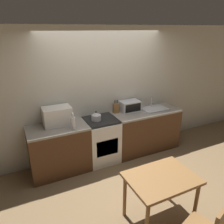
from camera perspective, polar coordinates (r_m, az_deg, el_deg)
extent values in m
plane|color=brown|center=(4.21, 3.79, -16.15)|extent=(16.00, 16.00, 0.00)
cube|color=beige|center=(4.45, -2.36, 4.87)|extent=(10.00, 0.06, 2.60)
cube|color=#4C2D19|center=(4.21, -13.59, -9.69)|extent=(1.07, 0.62, 0.86)
cube|color=gray|center=(4.00, -14.14, -4.14)|extent=(1.07, 0.62, 0.04)
cube|color=#4C2D19|center=(4.87, 8.56, -4.86)|extent=(1.47, 0.62, 0.86)
cube|color=gray|center=(4.69, 8.86, 0.09)|extent=(1.47, 0.62, 0.04)
cube|color=silver|center=(4.42, -2.85, -7.50)|extent=(0.62, 0.62, 0.86)
cube|color=black|center=(4.22, -2.96, -2.13)|extent=(0.59, 0.57, 0.04)
cube|color=black|center=(4.17, -1.20, -9.27)|extent=(0.44, 0.02, 0.32)
cylinder|color=#B7B7BC|center=(4.15, -4.15, -1.47)|extent=(0.18, 0.18, 0.11)
cone|color=#B7B7BC|center=(4.12, -4.18, -0.45)|extent=(0.17, 0.17, 0.05)
sphere|color=black|center=(4.10, -4.19, 0.00)|extent=(0.03, 0.03, 0.03)
cube|color=silver|center=(4.05, -14.14, -1.00)|extent=(0.50, 0.33, 0.33)
cube|color=black|center=(3.90, -13.63, -1.80)|extent=(0.44, 0.01, 0.26)
cylinder|color=silver|center=(3.83, -10.12, -2.89)|extent=(0.09, 0.09, 0.21)
cylinder|color=silver|center=(3.77, -10.27, -0.83)|extent=(0.03, 0.03, 0.08)
cube|color=brown|center=(4.49, 1.03, 1.02)|extent=(0.12, 0.07, 0.20)
cylinder|color=black|center=(4.43, 0.70, 2.61)|extent=(0.01, 0.01, 0.07)
cylinder|color=black|center=(4.44, 1.05, 2.67)|extent=(0.01, 0.01, 0.07)
cylinder|color=black|center=(4.46, 1.39, 2.72)|extent=(0.01, 0.01, 0.07)
cube|color=silver|center=(4.61, 4.70, 1.58)|extent=(0.41, 0.27, 0.21)
cube|color=black|center=(4.50, 5.53, 1.08)|extent=(0.36, 0.01, 0.17)
cube|color=silver|center=(4.80, 11.03, 0.83)|extent=(0.54, 0.36, 0.02)
cylinder|color=silver|center=(4.86, 10.27, 2.62)|extent=(0.03, 0.03, 0.22)
cube|color=brown|center=(3.05, 12.83, -16.50)|extent=(0.90, 0.66, 0.04)
cylinder|color=brown|center=(3.36, 21.03, -21.54)|extent=(0.05, 0.05, 0.69)
cylinder|color=brown|center=(3.28, 3.35, -21.09)|extent=(0.05, 0.05, 0.69)
cylinder|color=brown|center=(3.64, 14.69, -16.86)|extent=(0.05, 0.05, 0.69)
cube|color=brown|center=(2.74, 26.63, -24.71)|extent=(0.36, 0.15, 0.44)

